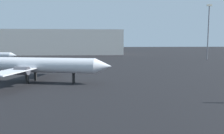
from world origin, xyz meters
TOP-DOWN VIEW (x-y plane):
  - airplane_on_taxiway at (-10.08, 37.93)m, footprint 31.12×25.06m
  - light_mast_right at (54.01, 91.52)m, footprint 2.40×0.50m
  - terminal_building at (-16.11, 136.63)m, footprint 73.04×19.64m

SIDE VIEW (x-z plane):
  - airplane_on_taxiway at x=-10.08m, z-range -1.11..8.29m
  - terminal_building at x=-16.11m, z-range 0.00..15.08m
  - light_mast_right at x=54.01m, z-range 1.31..25.93m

